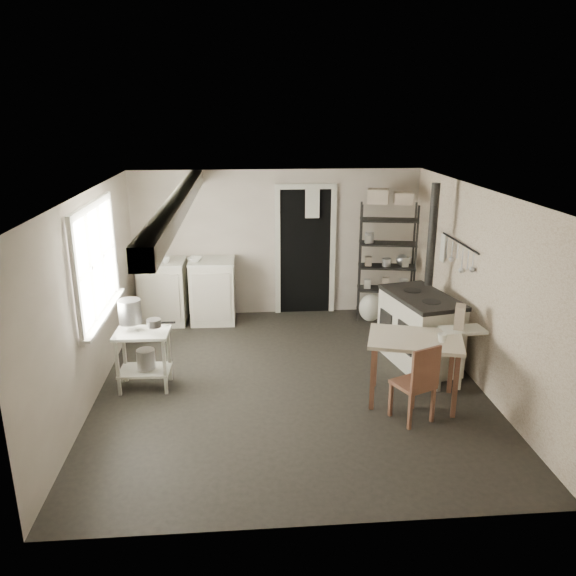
{
  "coord_description": "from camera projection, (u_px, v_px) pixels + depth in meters",
  "views": [
    {
      "loc": [
        -0.52,
        -6.14,
        3.14
      ],
      "look_at": [
        0.0,
        0.3,
        1.1
      ],
      "focal_mm": 35.0,
      "sensor_mm": 36.0,
      "label": 1
    }
  ],
  "objects": [
    {
      "name": "floor_crock",
      "position": [
        412.0,
        374.0,
        6.84
      ],
      "size": [
        0.14,
        0.14,
        0.15
      ],
      "primitive_type": "cylinder",
      "rotation": [
        0.0,
        0.0,
        -0.22
      ],
      "color": "white",
      "rests_on": "ground"
    },
    {
      "name": "mixing_bowl",
      "position": [
        195.0,
        263.0,
        8.45
      ],
      "size": [
        0.34,
        0.34,
        0.07
      ],
      "primitive_type": "imported",
      "rotation": [
        0.0,
        0.0,
        -0.19
      ],
      "color": "white",
      "rests_on": "base_cabinets"
    },
    {
      "name": "wall_back",
      "position": [
        277.0,
        243.0,
        8.86
      ],
      "size": [
        4.5,
        0.02,
        2.3
      ],
      "primitive_type": "cube",
      "color": "#BEB1A2",
      "rests_on": "ground"
    },
    {
      "name": "side_ledge",
      "position": [
        460.0,
        356.0,
        6.5
      ],
      "size": [
        0.53,
        0.31,
        0.77
      ],
      "primitive_type": null,
      "rotation": [
        0.0,
        0.0,
        0.09
      ],
      "color": "beige",
      "rests_on": "ground"
    },
    {
      "name": "doorway",
      "position": [
        305.0,
        252.0,
        8.91
      ],
      "size": [
        0.96,
        0.1,
        2.08
      ],
      "primitive_type": null,
      "color": "beige",
      "rests_on": "ground"
    },
    {
      "name": "utensil_rail",
      "position": [
        458.0,
        243.0,
        7.1
      ],
      "size": [
        0.06,
        1.2,
        0.44
      ],
      "primitive_type": null,
      "color": "#BABABD",
      "rests_on": "wall_right"
    },
    {
      "name": "floor",
      "position": [
        290.0,
        381.0,
        6.83
      ],
      "size": [
        5.0,
        5.0,
        0.0
      ],
      "primitive_type": "plane",
      "color": "black",
      "rests_on": "ground"
    },
    {
      "name": "wallpaper_panel",
      "position": [
        478.0,
        287.0,
        6.65
      ],
      "size": [
        0.01,
        5.0,
        2.3
      ],
      "primitive_type": null,
      "color": "beige",
      "rests_on": "wall_right"
    },
    {
      "name": "storage_box_b",
      "position": [
        404.0,
        193.0,
        8.29
      ],
      "size": [
        0.31,
        0.3,
        0.17
      ],
      "primitive_type": "cube",
      "rotation": [
        0.0,
        0.0,
        -0.2
      ],
      "color": "beige",
      "rests_on": "shelf_rack"
    },
    {
      "name": "counter_cup",
      "position": [
        166.0,
        264.0,
        8.34
      ],
      "size": [
        0.17,
        0.17,
        0.1
      ],
      "primitive_type": "imported",
      "rotation": [
        0.0,
        0.0,
        0.38
      ],
      "color": "white",
      "rests_on": "base_cabinets"
    },
    {
      "name": "wall_front",
      "position": [
        319.0,
        396.0,
        4.1
      ],
      "size": [
        4.5,
        0.02,
        2.3
      ],
      "primitive_type": "cube",
      "color": "#BEB1A2",
      "rests_on": "ground"
    },
    {
      "name": "chair",
      "position": [
        413.0,
        377.0,
        5.86
      ],
      "size": [
        0.49,
        0.5,
        0.88
      ],
      "primitive_type": null,
      "rotation": [
        0.0,
        0.0,
        0.43
      ],
      "color": "brown",
      "rests_on": "ground"
    },
    {
      "name": "flour_sack",
      "position": [
        371.0,
        306.0,
        8.73
      ],
      "size": [
        0.36,
        0.31,
        0.43
      ],
      "primitive_type": "ellipsoid",
      "rotation": [
        0.0,
        0.0,
        0.01
      ],
      "color": "silver",
      "rests_on": "ground"
    },
    {
      "name": "work_table",
      "position": [
        413.0,
        370.0,
        6.27
      ],
      "size": [
        1.17,
        0.96,
        0.77
      ],
      "primitive_type": null,
      "rotation": [
        0.0,
        0.0,
        -0.28
      ],
      "color": "beige",
      "rests_on": "ground"
    },
    {
      "name": "base_cabinets",
      "position": [
        189.0,
        293.0,
        8.65
      ],
      "size": [
        1.51,
        0.67,
        0.99
      ],
      "primitive_type": null,
      "rotation": [
        0.0,
        0.0,
        -0.02
      ],
      "color": "beige",
      "rests_on": "ground"
    },
    {
      "name": "shelf_rack",
      "position": [
        387.0,
        260.0,
        8.64
      ],
      "size": [
        0.91,
        0.48,
        1.82
      ],
      "primitive_type": null,
      "rotation": [
        0.0,
        0.0,
        -0.17
      ],
      "color": "black",
      "rests_on": "ground"
    },
    {
      "name": "prep_table",
      "position": [
        144.0,
        356.0,
        6.57
      ],
      "size": [
        0.63,
        0.46,
        0.71
      ],
      "primitive_type": null,
      "rotation": [
        0.0,
        0.0,
        -0.02
      ],
      "color": "beige",
      "rests_on": "ground"
    },
    {
      "name": "stove",
      "position": [
        419.0,
        331.0,
        7.21
      ],
      "size": [
        0.89,
        1.29,
        0.92
      ],
      "primitive_type": null,
      "rotation": [
        0.0,
        0.0,
        0.21
      ],
      "color": "beige",
      "rests_on": "ground"
    },
    {
      "name": "stovepipe",
      "position": [
        432.0,
        236.0,
        7.3
      ],
      "size": [
        0.13,
        0.13,
        1.5
      ],
      "primitive_type": null,
      "rotation": [
        0.0,
        0.0,
        -0.14
      ],
      "color": "black",
      "rests_on": "stove"
    },
    {
      "name": "table_cup",
      "position": [
        442.0,
        338.0,
        6.03
      ],
      "size": [
        0.12,
        0.12,
        0.1
      ],
      "primitive_type": "imported",
      "rotation": [
        0.0,
        0.0,
        -0.22
      ],
      "color": "white",
      "rests_on": "work_table"
    },
    {
      "name": "oats_box",
      "position": [
        461.0,
        308.0,
        6.35
      ],
      "size": [
        0.17,
        0.21,
        0.27
      ],
      "primitive_type": "cube",
      "rotation": [
        0.0,
        0.0,
        -0.42
      ],
      "color": "beige",
      "rests_on": "side_ledge"
    },
    {
      "name": "ceiling",
      "position": [
        290.0,
        192.0,
        6.13
      ],
      "size": [
        5.0,
        5.0,
        0.0
      ],
      "primitive_type": "plane",
      "rotation": [
        3.14,
        0.0,
        0.0
      ],
      "color": "silver",
      "rests_on": "wall_back"
    },
    {
      "name": "bucket",
      "position": [
        146.0,
        359.0,
        6.54
      ],
      "size": [
        0.23,
        0.23,
        0.23
      ],
      "primitive_type": "cylinder",
      "rotation": [
        0.0,
        0.0,
        -0.1
      ],
      "color": "#BABABD",
      "rests_on": "prep_table"
    },
    {
      "name": "shelf_jar",
      "position": [
        368.0,
        234.0,
        8.5
      ],
      "size": [
        0.08,
        0.08,
        0.17
      ],
      "primitive_type": "imported",
      "rotation": [
        0.0,
        0.0,
        -0.02
      ],
      "color": "white",
      "rests_on": "shelf_rack"
    },
    {
      "name": "window",
      "position": [
        95.0,
        262.0,
        6.39
      ],
      "size": [
        0.12,
        1.76,
        1.28
      ],
      "primitive_type": null,
      "color": "beige",
      "rests_on": "wall_left"
    },
    {
      "name": "stockpot",
      "position": [
        130.0,
        311.0,
        6.46
      ],
      "size": [
        0.31,
        0.31,
        0.28
      ],
      "primitive_type": "cylinder",
      "rotation": [
        0.0,
        0.0,
        0.23
      ],
      "color": "#BABABD",
      "rests_on": "prep_table"
    },
    {
      "name": "wall_right",
      "position": [
        479.0,
        287.0,
        6.65
      ],
      "size": [
        0.02,
        5.0,
        2.3
      ],
      "primitive_type": "cube",
      "color": "#BEB1A2",
      "rests_on": "ground"
    },
    {
      "name": "saucepan",
      "position": [
        154.0,
        323.0,
        6.35
      ],
      "size": [
        0.21,
        0.21,
        0.09
      ],
      "primitive_type": "cylinder",
      "rotation": [
        0.0,
        0.0,
        -0.32
      ],
      "color": "#BABABD",
      "rests_on": "prep_table"
    },
    {
      "name": "ceiling_beam",
      "position": [
        180.0,
        202.0,
        6.07
      ],
      "size": [
        0.18,
        5.0,
        0.18
      ],
      "primitive_type": null,
      "color": "beige",
      "rests_on": "ceiling"
    },
    {
      "name": "storage_box_a",
      "position": [
        378.0,
        191.0,
        8.35
      ],
      "size": [
        0.37,
        0.35,
        0.21
      ],
      "primitive_type": "cube",
      "rotation": [
        0.0,
        0.0,
        -0.29
      ],
      "color": "beige",
      "rests_on": "shelf_rack"
    },
    {
      "name": "wall_left",
      "position": [
        91.0,
        297.0,
        6.31
      ],
      "size": [
        0.02,
        5.0,
        2.3
      ],
      "primitive_type": "cube",
      "color": "#BEB1A2",
      "rests_on": "ground"
    }
  ]
}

